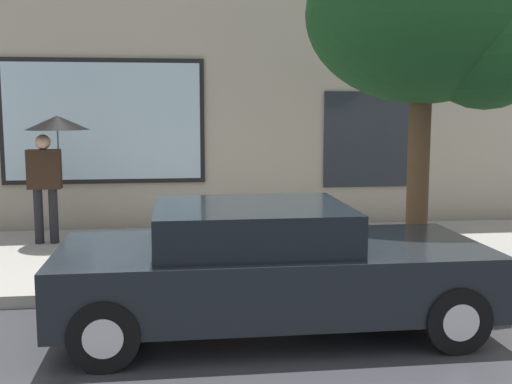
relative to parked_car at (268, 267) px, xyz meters
name	(u,v)px	position (x,y,z in m)	size (l,w,h in m)	color
ground_plane	(276,328)	(0.09, -0.01, -0.66)	(60.00, 60.00, 0.00)	#333338
sidewalk	(245,255)	(0.09, 2.99, -0.58)	(20.00, 4.00, 0.15)	gray
building_facade	(228,43)	(0.07, 5.49, 2.82)	(20.00, 0.67, 7.00)	#B2A893
parked_car	(268,267)	(0.00, 0.00, 0.00)	(4.33, 1.96, 1.31)	black
fire_hydrant	(220,242)	(-0.36, 1.93, -0.14)	(0.30, 0.44, 0.75)	red
pedestrian_with_umbrella	(53,143)	(-2.84, 3.90, 1.09)	(0.99, 0.99, 2.02)	black
street_tree	(436,21)	(2.42, 1.65, 2.73)	(3.07, 2.61, 4.49)	#4C3823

